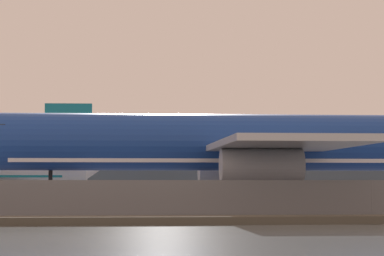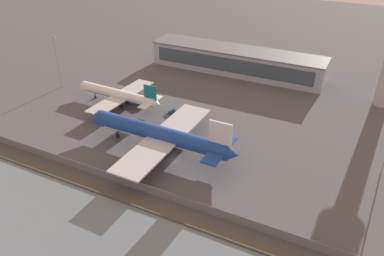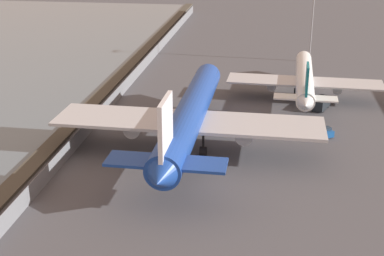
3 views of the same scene
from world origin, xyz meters
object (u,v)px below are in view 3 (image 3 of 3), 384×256
Objects in this scene: baggage_tug at (325,132)px; cargo_jet_blue at (190,116)px; passenger_jet_white_teal at (304,79)px; apron_light_mast_apron_east at (313,16)px; ops_van at (321,103)px.

cargo_jet_blue is at bearing -68.95° from baggage_tug.
passenger_jet_white_teal is 21.58m from baggage_tug.
cargo_jet_blue is 36.06m from passenger_jet_white_teal.
baggage_tug is (21.12, 2.83, -3.41)m from passenger_jet_white_teal.
ops_van is at bearing 0.16° from apron_light_mast_apron_east.
baggage_tug is at bearing -1.45° from ops_van.
cargo_jet_blue reaches higher than ops_van.
baggage_tug is 54.11m from apron_light_mast_apron_east.
cargo_jet_blue is at bearing -20.55° from apron_light_mast_apron_east.
apron_light_mast_apron_east is (-52.91, 0.25, 11.36)m from baggage_tug.
passenger_jet_white_teal is 10.61× the size of baggage_tug.
ops_van is 0.26× the size of apron_light_mast_apron_east.
apron_light_mast_apron_east is at bearing 179.73° from baggage_tug.
passenger_jet_white_teal is at bearing -155.46° from ops_van.
apron_light_mast_apron_east is (-31.79, 3.08, 7.94)m from passenger_jet_white_teal.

